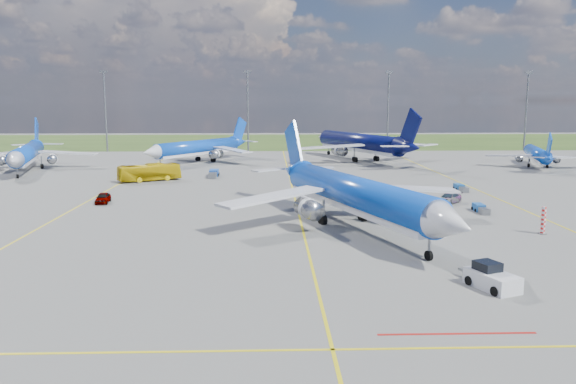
{
  "coord_description": "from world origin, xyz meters",
  "views": [
    {
      "loc": [
        -3.54,
        -50.68,
        14.35
      ],
      "look_at": [
        -1.59,
        12.67,
        4.0
      ],
      "focal_mm": 35.0,
      "sensor_mm": 36.0,
      "label": 1
    }
  ],
  "objects_px": {
    "bg_jet_nw": "(28,170)",
    "bg_jet_ne": "(536,166)",
    "warning_post": "(543,220)",
    "baggage_tug_w": "(481,209)",
    "bg_jet_nnw": "(199,162)",
    "service_car_b": "(325,188)",
    "main_airliner": "(354,227)",
    "bg_jet_n": "(359,160)",
    "apron_bus": "(149,172)",
    "service_car_c": "(449,198)",
    "baggage_tug_e": "(461,188)",
    "pushback_tug": "(491,278)",
    "baggage_tug_c": "(214,174)",
    "service_car_a": "(103,198)"
  },
  "relations": [
    {
      "from": "service_car_c",
      "to": "baggage_tug_e",
      "type": "bearing_deg",
      "value": 108.11
    },
    {
      "from": "bg_jet_n",
      "to": "baggage_tug_w",
      "type": "bearing_deg",
      "value": 73.52
    },
    {
      "from": "service_car_a",
      "to": "baggage_tug_e",
      "type": "relative_size",
      "value": 1.02
    },
    {
      "from": "apron_bus",
      "to": "service_car_a",
      "type": "xyz_separation_m",
      "value": [
        -1.9,
        -21.99,
        -0.82
      ]
    },
    {
      "from": "baggage_tug_c",
      "to": "warning_post",
      "type": "bearing_deg",
      "value": -49.86
    },
    {
      "from": "bg_jet_n",
      "to": "service_car_b",
      "type": "bearing_deg",
      "value": 53.26
    },
    {
      "from": "baggage_tug_c",
      "to": "baggage_tug_e",
      "type": "relative_size",
      "value": 1.33
    },
    {
      "from": "apron_bus",
      "to": "baggage_tug_e",
      "type": "distance_m",
      "value": 54.0
    },
    {
      "from": "bg_jet_n",
      "to": "warning_post",
      "type": "bearing_deg",
      "value": 74.35
    },
    {
      "from": "bg_jet_nnw",
      "to": "bg_jet_ne",
      "type": "height_order",
      "value": "bg_jet_nnw"
    },
    {
      "from": "pushback_tug",
      "to": "service_car_a",
      "type": "xyz_separation_m",
      "value": [
        -40.8,
        37.79,
        -0.06
      ]
    },
    {
      "from": "bg_jet_n",
      "to": "baggage_tug_w",
      "type": "xyz_separation_m",
      "value": [
        5.89,
        -64.23,
        0.44
      ]
    },
    {
      "from": "bg_jet_nw",
      "to": "service_car_b",
      "type": "xyz_separation_m",
      "value": [
        59.23,
        -30.06,
        0.72
      ]
    },
    {
      "from": "bg_jet_ne",
      "to": "service_car_b",
      "type": "relative_size",
      "value": 5.85
    },
    {
      "from": "baggage_tug_w",
      "to": "baggage_tug_e",
      "type": "distance_m",
      "value": 17.76
    },
    {
      "from": "bg_jet_nnw",
      "to": "baggage_tug_w",
      "type": "relative_size",
      "value": 8.96
    },
    {
      "from": "baggage_tug_w",
      "to": "baggage_tug_e",
      "type": "height_order",
      "value": "baggage_tug_e"
    },
    {
      "from": "baggage_tug_c",
      "to": "baggage_tug_e",
      "type": "distance_m",
      "value": 45.2
    },
    {
      "from": "bg_jet_ne",
      "to": "main_airliner",
      "type": "height_order",
      "value": "main_airliner"
    },
    {
      "from": "main_airliner",
      "to": "service_car_c",
      "type": "distance_m",
      "value": 21.7
    },
    {
      "from": "service_car_b",
      "to": "bg_jet_ne",
      "type": "bearing_deg",
      "value": -20.98
    },
    {
      "from": "pushback_tug",
      "to": "baggage_tug_c",
      "type": "distance_m",
      "value": 70.78
    },
    {
      "from": "bg_jet_n",
      "to": "bg_jet_nnw",
      "type": "bearing_deg",
      "value": -16.74
    },
    {
      "from": "bg_jet_ne",
      "to": "service_car_c",
      "type": "height_order",
      "value": "bg_jet_ne"
    },
    {
      "from": "bg_jet_n",
      "to": "main_airliner",
      "type": "distance_m",
      "value": 73.68
    },
    {
      "from": "main_airliner",
      "to": "baggage_tug_w",
      "type": "bearing_deg",
      "value": 6.0
    },
    {
      "from": "warning_post",
      "to": "baggage_tug_w",
      "type": "bearing_deg",
      "value": 100.4
    },
    {
      "from": "service_car_a",
      "to": "apron_bus",
      "type": "bearing_deg",
      "value": 79.31
    },
    {
      "from": "warning_post",
      "to": "service_car_b",
      "type": "distance_m",
      "value": 35.63
    },
    {
      "from": "bg_jet_ne",
      "to": "baggage_tug_w",
      "type": "height_order",
      "value": "bg_jet_ne"
    },
    {
      "from": "bg_jet_nnw",
      "to": "service_car_b",
      "type": "distance_m",
      "value": 51.14
    },
    {
      "from": "bg_jet_n",
      "to": "baggage_tug_e",
      "type": "bearing_deg",
      "value": 79.37
    },
    {
      "from": "baggage_tug_w",
      "to": "service_car_b",
      "type": "bearing_deg",
      "value": 140.81
    },
    {
      "from": "warning_post",
      "to": "service_car_a",
      "type": "height_order",
      "value": "warning_post"
    },
    {
      "from": "bg_jet_nw",
      "to": "bg_jet_ne",
      "type": "relative_size",
      "value": 1.28
    },
    {
      "from": "service_car_a",
      "to": "service_car_c",
      "type": "bearing_deg",
      "value": -7.65
    },
    {
      "from": "bg_jet_ne",
      "to": "baggage_tug_e",
      "type": "relative_size",
      "value": 7.15
    },
    {
      "from": "bg_jet_nw",
      "to": "main_airliner",
      "type": "relative_size",
      "value": 0.9
    },
    {
      "from": "baggage_tug_c",
      "to": "baggage_tug_w",
      "type": "bearing_deg",
      "value": -43.01
    },
    {
      "from": "service_car_c",
      "to": "baggage_tug_c",
      "type": "xyz_separation_m",
      "value": [
        -36.12,
        28.88,
        -0.13
      ]
    },
    {
      "from": "bg_jet_nw",
      "to": "pushback_tug",
      "type": "distance_m",
      "value": 102.01
    },
    {
      "from": "warning_post",
      "to": "apron_bus",
      "type": "height_order",
      "value": "apron_bus"
    },
    {
      "from": "warning_post",
      "to": "baggage_tug_e",
      "type": "xyz_separation_m",
      "value": [
        1.04,
        29.67,
        -1.06
      ]
    },
    {
      "from": "service_car_a",
      "to": "service_car_b",
      "type": "height_order",
      "value": "service_car_a"
    },
    {
      "from": "bg_jet_nnw",
      "to": "pushback_tug",
      "type": "xyz_separation_m",
      "value": [
        33.98,
        -90.59,
        0.8
      ]
    },
    {
      "from": "bg_jet_n",
      "to": "main_airliner",
      "type": "height_order",
      "value": "bg_jet_n"
    },
    {
      "from": "bg_jet_nnw",
      "to": "pushback_tug",
      "type": "height_order",
      "value": "bg_jet_nnw"
    },
    {
      "from": "bg_jet_nw",
      "to": "pushback_tug",
      "type": "bearing_deg",
      "value": -63.52
    },
    {
      "from": "bg_jet_nnw",
      "to": "baggage_tug_e",
      "type": "distance_m",
      "value": 64.41
    },
    {
      "from": "baggage_tug_e",
      "to": "pushback_tug",
      "type": "bearing_deg",
      "value": -106.6
    }
  ]
}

